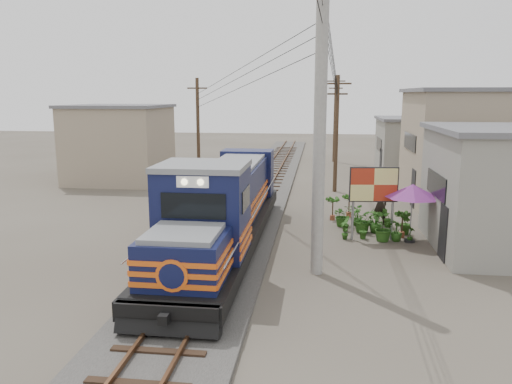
# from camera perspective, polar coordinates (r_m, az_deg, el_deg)

# --- Properties ---
(ground) EXTENTS (120.00, 120.00, 0.00)m
(ground) POSITION_cam_1_polar(r_m,az_deg,el_deg) (17.85, -4.51, -8.15)
(ground) COLOR #473F35
(ground) RESTS_ON ground
(ballast) EXTENTS (3.60, 70.00, 0.16)m
(ballast) POSITION_cam_1_polar(r_m,az_deg,el_deg) (27.34, -0.27, -1.14)
(ballast) COLOR #595651
(ballast) RESTS_ON ground
(track) EXTENTS (1.15, 70.00, 0.12)m
(track) POSITION_cam_1_polar(r_m,az_deg,el_deg) (27.30, -0.27, -0.77)
(track) COLOR #51331E
(track) RESTS_ON ground
(locomotive) EXTENTS (2.72, 14.81, 3.67)m
(locomotive) POSITION_cam_1_polar(r_m,az_deg,el_deg) (18.83, -3.65, -1.96)
(locomotive) COLOR black
(locomotive) RESTS_ON ground
(utility_pole_main) EXTENTS (0.40, 0.40, 10.00)m
(utility_pole_main) POSITION_cam_1_polar(r_m,az_deg,el_deg) (16.01, 7.32, 7.88)
(utility_pole_main) COLOR #9E9B93
(utility_pole_main) RESTS_ON ground
(wooden_pole_mid) EXTENTS (1.60, 0.24, 7.00)m
(wooden_pole_mid) POSITION_cam_1_polar(r_m,az_deg,el_deg) (30.58, 9.17, 6.84)
(wooden_pole_mid) COLOR #4C3826
(wooden_pole_mid) RESTS_ON ground
(wooden_pole_far) EXTENTS (1.60, 0.24, 7.50)m
(wooden_pole_far) POSITION_cam_1_polar(r_m,az_deg,el_deg) (44.55, 9.01, 8.46)
(wooden_pole_far) COLOR #4C3826
(wooden_pole_far) RESTS_ON ground
(wooden_pole_left) EXTENTS (1.60, 0.24, 7.00)m
(wooden_pole_left) POSITION_cam_1_polar(r_m,az_deg,el_deg) (35.58, -6.64, 7.48)
(wooden_pole_left) COLOR #4C3826
(wooden_pole_left) RESTS_ON ground
(power_lines) EXTENTS (9.65, 19.00, 3.30)m
(power_lines) POSITION_cam_1_polar(r_m,az_deg,el_deg) (25.30, -1.07, 14.92)
(power_lines) COLOR black
(power_lines) RESTS_ON ground
(shophouse_mid) EXTENTS (8.40, 7.35, 6.20)m
(shophouse_mid) POSITION_cam_1_polar(r_m,az_deg,el_deg) (30.00, 24.76, 4.79)
(shophouse_mid) COLOR gray
(shophouse_mid) RESTS_ON ground
(shophouse_back) EXTENTS (6.30, 6.30, 4.20)m
(shophouse_back) POSITION_cam_1_polar(r_m,az_deg,el_deg) (39.39, 18.26, 5.06)
(shophouse_back) COLOR gray
(shophouse_back) RESTS_ON ground
(shophouse_left) EXTENTS (6.30, 6.30, 5.20)m
(shophouse_left) POSITION_cam_1_polar(r_m,az_deg,el_deg) (35.33, -15.32, 5.40)
(shophouse_left) COLOR gray
(shophouse_left) RESTS_ON ground
(billboard) EXTENTS (1.96, 0.33, 3.02)m
(billboard) POSITION_cam_1_polar(r_m,az_deg,el_deg) (20.62, 13.30, 0.58)
(billboard) COLOR #99999E
(billboard) RESTS_ON ground
(market_umbrella) EXTENTS (2.31, 2.31, 2.38)m
(market_umbrella) POSITION_cam_1_polar(r_m,az_deg,el_deg) (20.76, 17.46, 0.08)
(market_umbrella) COLOR black
(market_umbrella) RESTS_ON ground
(vendor) EXTENTS (0.80, 0.67, 1.89)m
(vendor) POSITION_cam_1_polar(r_m,az_deg,el_deg) (23.32, 14.01, -1.44)
(vendor) COLOR black
(vendor) RESTS_ON ground
(plant_nursery) EXTENTS (3.41, 3.39, 1.12)m
(plant_nursery) POSITION_cam_1_polar(r_m,az_deg,el_deg) (21.90, 12.80, -3.38)
(plant_nursery) COLOR #255317
(plant_nursery) RESTS_ON ground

